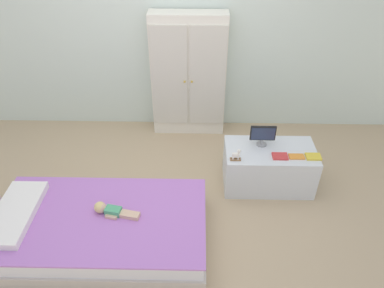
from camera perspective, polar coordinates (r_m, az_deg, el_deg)
The scene contains 12 objects.
ground_plane at distance 3.50m, azimuth -5.20°, elevation -10.53°, with size 10.00×10.00×0.02m, color tan.
back_wall at distance 4.14m, azimuth -4.08°, elevation 19.59°, with size 6.40×0.05×2.70m, color silver.
bed at distance 3.24m, azimuth -14.15°, elevation -12.78°, with size 1.78×0.98×0.28m.
pillow at distance 3.37m, azimuth -26.18°, elevation -9.73°, with size 0.32×0.70×0.06m, color white.
doll at distance 3.13m, azimuth -13.08°, elevation -10.05°, with size 0.39×0.16×0.10m.
wardrobe at distance 4.20m, azimuth -0.54°, elevation 10.67°, with size 0.84×0.28×1.44m.
tv_stand at distance 3.69m, azimuth 11.96°, elevation -3.57°, with size 0.87×0.48×0.43m, color silver.
tv_monitor at distance 3.54m, azimuth 11.12°, elevation 1.50°, with size 0.24×0.10×0.21m.
rocking_horse_toy at distance 3.34m, azimuth 7.06°, elevation -1.72°, with size 0.10×0.04×0.12m.
book_red at distance 3.48m, azimuth 13.73°, elevation -1.88°, with size 0.14×0.10×0.02m, color #CC3838.
book_orange at distance 3.52m, azimuth 16.19°, elevation -1.91°, with size 0.14×0.08×0.01m, color orange.
book_yellow at distance 3.56m, azimuth 18.61°, elevation -1.89°, with size 0.14×0.10×0.02m, color gold.
Camera 1 is at (0.36, -2.38, 2.53)m, focal length 33.79 mm.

